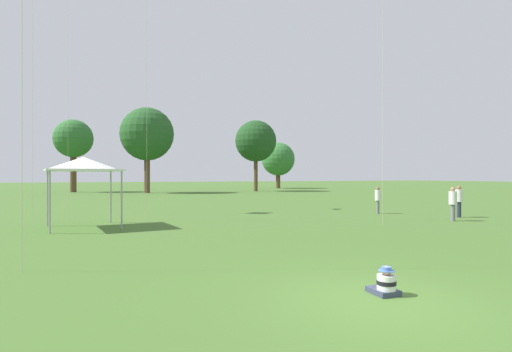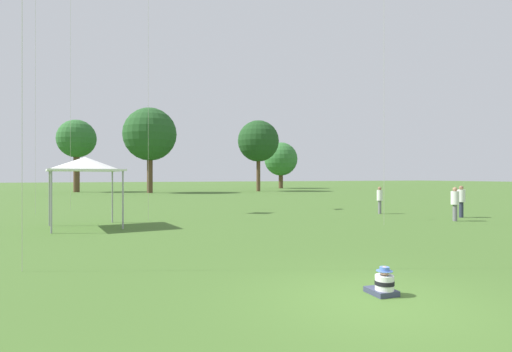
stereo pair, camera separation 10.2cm
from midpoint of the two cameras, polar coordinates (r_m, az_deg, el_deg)
ground_plane at (r=7.57m, az=16.72°, el=-16.91°), size 300.00×300.00×0.00m
seated_toddler at (r=8.00m, az=17.64°, el=-14.44°), size 0.45×0.56×0.54m
person_standing_0 at (r=21.83m, az=26.19°, el=-3.21°), size 0.48×0.48×1.66m
person_standing_1 at (r=24.43m, az=16.90°, el=-2.97°), size 0.42×0.42×1.58m
person_standing_2 at (r=23.91m, az=26.90°, el=-2.90°), size 0.46×0.46×1.69m
canopy_tent at (r=18.58m, az=-23.56°, el=1.53°), size 3.26×3.26×3.03m
distant_tree_0 at (r=58.34m, az=-0.08°, el=4.99°), size 6.02×6.02×10.34m
distant_tree_1 at (r=72.35m, az=3.13°, el=2.41°), size 6.02×6.02×8.32m
distant_tree_2 at (r=54.36m, az=-15.35°, el=5.76°), size 6.94×6.94×11.18m
distant_tree_3 at (r=60.45m, az=-24.69°, el=4.79°), size 5.21×5.21×9.99m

